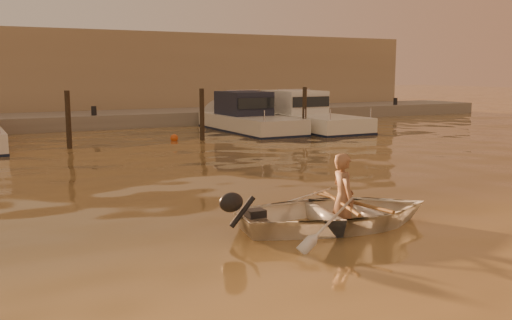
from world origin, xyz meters
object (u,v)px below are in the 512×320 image
moored_boat_5 (303,115)px  waterfront_building (28,76)px  dinghy (337,213)px  moored_boat_4 (250,117)px  person (343,199)px

moored_boat_5 → waterfront_building: 15.52m
dinghy → moored_boat_5: bearing=-20.5°
moored_boat_4 → waterfront_building: (-8.02, 11.00, 1.77)m
waterfront_building → moored_boat_4: bearing=-53.9°
waterfront_building → moored_boat_5: bearing=-45.5°
moored_boat_4 → waterfront_building: waterfront_building is taller
moored_boat_4 → moored_boat_5: 2.79m
moored_boat_5 → moored_boat_4: bearing=180.0°
moored_boat_4 → moored_boat_5: size_ratio=0.84×
dinghy → moored_boat_4: bearing=-11.9°
dinghy → person: bearing=-90.0°
dinghy → moored_boat_4: moored_boat_4 is taller
dinghy → moored_boat_5: 17.29m
waterfront_building → person: bearing=-85.3°
person → waterfront_building: (-2.14, 25.92, 1.91)m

